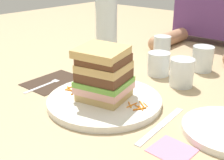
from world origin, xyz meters
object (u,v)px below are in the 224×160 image
(water_bottle, at_px, (106,27))
(empty_tumbler_1, at_px, (162,50))
(empty_tumbler_2, at_px, (159,64))
(fork, at_px, (48,83))
(napkin_pink, at_px, (172,150))
(knife, at_px, (160,126))
(sandwich, at_px, (104,74))
(juice_glass, at_px, (182,74))
(main_plate, at_px, (104,101))
(empty_tumbler_0, at_px, (202,59))
(napkin_dark, at_px, (54,81))

(water_bottle, relative_size, empty_tumbler_1, 2.98)
(empty_tumbler_2, bearing_deg, water_bottle, -173.60)
(fork, height_order, napkin_pink, fork)
(knife, bearing_deg, empty_tumbler_2, 123.21)
(knife, distance_m, empty_tumbler_1, 0.46)
(sandwich, height_order, juice_glass, sandwich)
(main_plate, bearing_deg, sandwich, -116.70)
(fork, bearing_deg, empty_tumbler_0, 54.42)
(napkin_dark, bearing_deg, juice_glass, 36.67)
(sandwich, bearing_deg, juice_glass, 68.86)
(napkin_dark, xyz_separation_m, fork, (0.00, -0.02, 0.00))
(empty_tumbler_0, bearing_deg, water_bottle, -152.77)
(main_plate, distance_m, empty_tumbler_2, 0.27)
(knife, distance_m, empty_tumbler_2, 0.33)
(main_plate, height_order, juice_glass, juice_glass)
(main_plate, height_order, sandwich, sandwich)
(knife, xyz_separation_m, empty_tumbler_1, (-0.24, 0.39, 0.05))
(juice_glass, height_order, napkin_pink, juice_glass)
(napkin_dark, height_order, juice_glass, juice_glass)
(empty_tumbler_0, bearing_deg, napkin_dark, -127.20)
(empty_tumbler_0, bearing_deg, main_plate, -101.45)
(empty_tumbler_0, height_order, empty_tumbler_2, empty_tumbler_0)
(knife, height_order, empty_tumbler_0, empty_tumbler_0)
(sandwich, height_order, empty_tumbler_0, sandwich)
(fork, distance_m, empty_tumbler_1, 0.43)
(empty_tumbler_1, height_order, napkin_pink, empty_tumbler_1)
(sandwich, distance_m, juice_glass, 0.26)
(water_bottle, xyz_separation_m, empty_tumbler_2, (0.20, 0.02, -0.09))
(knife, bearing_deg, main_plate, 178.35)
(knife, relative_size, napkin_pink, 2.54)
(water_bottle, distance_m, empty_tumbler_0, 0.34)
(water_bottle, xyz_separation_m, empty_tumbler_0, (0.29, 0.15, -0.09))
(sandwich, xyz_separation_m, empty_tumbler_1, (-0.07, 0.38, -0.03))
(sandwich, relative_size, empty_tumbler_2, 1.90)
(main_plate, height_order, napkin_dark, main_plate)
(napkin_dark, relative_size, empty_tumbler_0, 2.02)
(water_bottle, bearing_deg, napkin_pink, -34.73)
(sandwich, bearing_deg, empty_tumbler_2, 91.89)
(fork, bearing_deg, empty_tumbler_2, 54.16)
(juice_glass, height_order, empty_tumbler_0, empty_tumbler_0)
(juice_glass, relative_size, empty_tumbler_1, 0.84)
(sandwich, distance_m, empty_tumbler_1, 0.39)
(sandwich, distance_m, napkin_pink, 0.26)
(empty_tumbler_2, bearing_deg, empty_tumbler_1, 117.44)
(juice_glass, distance_m, empty_tumbler_1, 0.21)
(juice_glass, relative_size, empty_tumbler_2, 1.11)
(empty_tumbler_0, relative_size, empty_tumbler_1, 0.85)
(fork, distance_m, knife, 0.39)
(main_plate, xyz_separation_m, napkin_pink, (0.24, -0.07, -0.01))
(knife, height_order, juice_glass, juice_glass)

